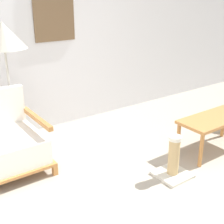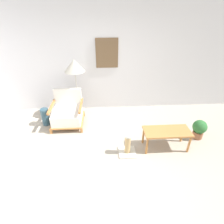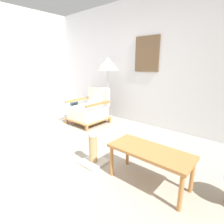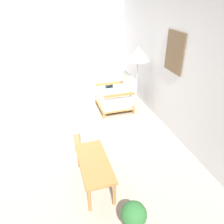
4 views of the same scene
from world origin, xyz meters
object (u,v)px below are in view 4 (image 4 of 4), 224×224
object	(u,v)px
coffee_table	(94,165)
potted_plant	(134,217)
floor_lamp	(138,55)
vase	(109,91)
scratching_post	(78,144)
armchair	(116,97)

from	to	relation	value
coffee_table	potted_plant	size ratio (longest dim) A/B	2.09
floor_lamp	vase	distance (m)	1.42
scratching_post	coffee_table	bearing A→B (deg)	8.71
armchair	scratching_post	xyz separation A→B (m)	(1.33, -1.13, -0.14)
scratching_post	potted_plant	bearing A→B (deg)	13.44
floor_lamp	vase	world-z (taller)	floor_lamp
armchair	scratching_post	size ratio (longest dim) A/B	1.80
vase	scratching_post	size ratio (longest dim) A/B	0.96
vase	potted_plant	xyz separation A→B (m)	(3.53, -0.73, 0.03)
vase	armchair	bearing A→B (deg)	0.39
coffee_table	floor_lamp	bearing A→B (deg)	143.49
floor_lamp	scratching_post	bearing A→B (deg)	-54.25
coffee_table	vase	xyz separation A→B (m)	(-2.69, 1.00, -0.15)
potted_plant	vase	bearing A→B (deg)	168.25
armchair	vase	bearing A→B (deg)	-179.61
scratching_post	vase	bearing A→B (deg)	149.14
vase	scratching_post	xyz separation A→B (m)	(1.89, -1.13, -0.06)
armchair	potted_plant	xyz separation A→B (m)	(2.98, -0.74, -0.06)
scratching_post	armchair	bearing A→B (deg)	139.74
floor_lamp	potted_plant	xyz separation A→B (m)	(2.75, -1.14, -1.08)
floor_lamp	potted_plant	bearing A→B (deg)	-22.59
vase	potted_plant	size ratio (longest dim) A/B	0.98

